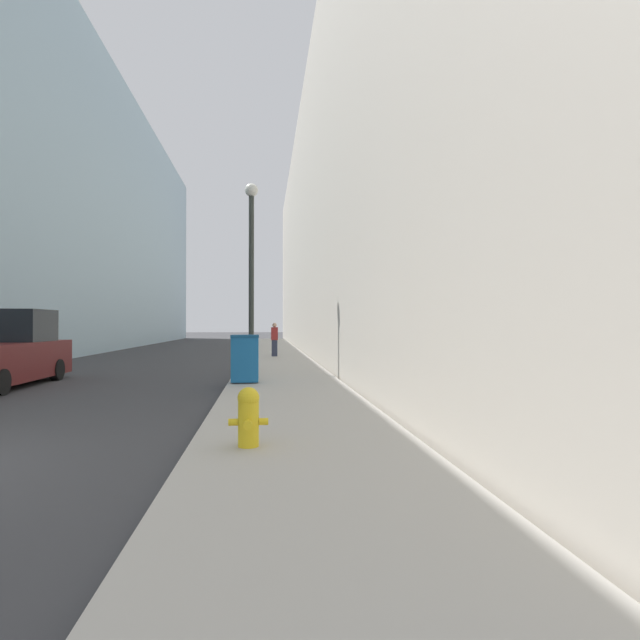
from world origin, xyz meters
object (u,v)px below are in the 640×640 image
Objects in this scene: trash_bin at (245,358)px; pedestrian_on_sidewalk at (274,339)px; lamppost at (251,264)px; fire_hydrant at (248,415)px.

pedestrian_on_sidewalk is (0.99, 10.86, 0.16)m from trash_bin.
trash_bin is at bearing -95.23° from pedestrian_on_sidewalk.
fire_hydrant is at bearing -88.64° from lamppost.
lamppost reaches higher than fire_hydrant.
lamppost is 8.31m from pedestrian_on_sidewalk.
lamppost is at bearing 91.36° from fire_hydrant.
trash_bin reaches higher than fire_hydrant.
lamppost is 3.82× the size of pedestrian_on_sidewalk.
fire_hydrant is 0.47× the size of pedestrian_on_sidewalk.
lamppost is at bearing -96.67° from pedestrian_on_sidewalk.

